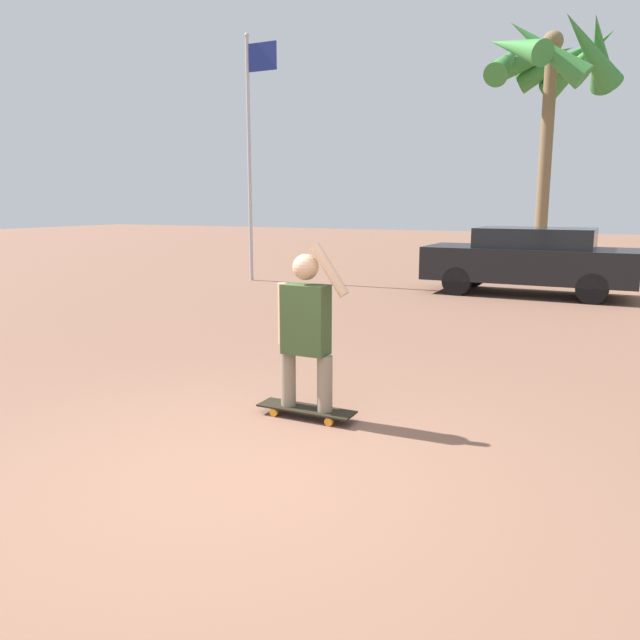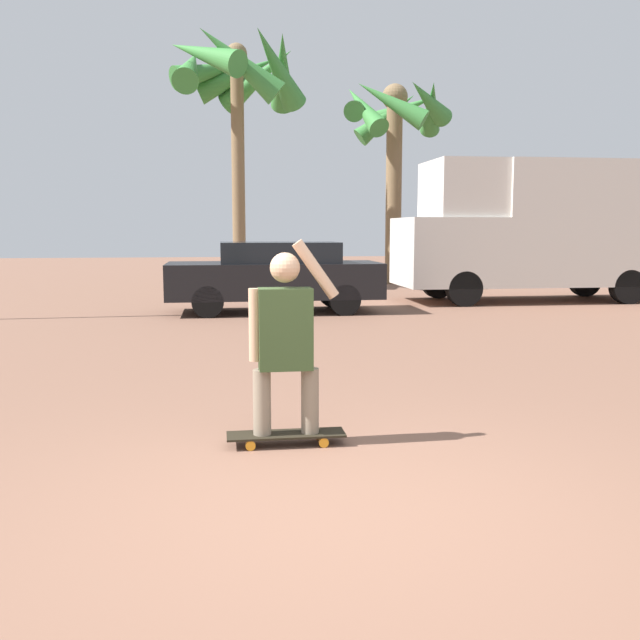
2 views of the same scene
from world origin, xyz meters
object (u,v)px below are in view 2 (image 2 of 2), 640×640
(parked_car_black, at_px, (275,275))
(palm_tree_center_background, at_px, (238,76))
(palm_tree_near_van, at_px, (394,121))
(camper_van, at_px, (537,227))
(skateboard, at_px, (286,435))
(person_skateboarder, at_px, (285,333))

(parked_car_black, relative_size, palm_tree_center_background, 0.61)
(palm_tree_near_van, height_order, palm_tree_center_background, palm_tree_center_background)
(parked_car_black, height_order, palm_tree_center_background, palm_tree_center_background)
(parked_car_black, bearing_deg, camper_van, 13.13)
(skateboard, bearing_deg, camper_van, 56.74)
(skateboard, relative_size, parked_car_black, 0.22)
(skateboard, distance_m, palm_tree_near_van, 17.75)
(parked_car_black, xyz_separation_m, palm_tree_center_background, (-0.52, 5.92, 5.11))
(person_skateboarder, xyz_separation_m, parked_car_black, (0.63, 9.08, -0.12))
(skateboard, height_order, parked_car_black, parked_car_black)
(person_skateboarder, height_order, palm_tree_near_van, palm_tree_near_van)
(camper_van, bearing_deg, parked_car_black, -166.87)
(camper_van, distance_m, parked_car_black, 6.53)
(parked_car_black, distance_m, palm_tree_near_van, 9.41)
(camper_van, bearing_deg, palm_tree_center_background, 146.83)
(skateboard, xyz_separation_m, camper_van, (6.92, 10.54, 1.67))
(skateboard, xyz_separation_m, palm_tree_center_background, (0.11, 14.99, 5.79))
(skateboard, distance_m, parked_car_black, 9.12)
(person_skateboarder, xyz_separation_m, palm_tree_center_background, (0.11, 14.99, 4.98))
(person_skateboarder, bearing_deg, skateboard, -0.00)
(palm_tree_center_background, bearing_deg, person_skateboarder, -90.42)
(palm_tree_center_background, bearing_deg, skateboard, -90.41)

